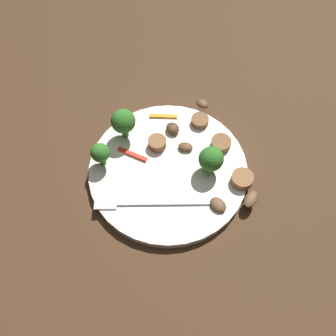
{
  "coord_description": "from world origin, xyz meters",
  "views": [
    {
      "loc": [
        0.11,
        0.27,
        0.53
      ],
      "look_at": [
        0.0,
        0.0,
        0.02
      ],
      "focal_mm": 39.02,
      "sensor_mm": 36.0,
      "label": 1
    }
  ],
  "objects_px": {
    "sausage_slice_3": "(200,121)",
    "mushroom_0": "(173,128)",
    "broccoli_floret_0": "(123,122)",
    "pepper_strip_0": "(163,116)",
    "broccoli_floret_2": "(100,153)",
    "sausage_slice_0": "(242,179)",
    "sausage_slice_2": "(156,144)",
    "mushroom_3": "(218,205)",
    "broccoli_floret_1": "(211,159)",
    "fork": "(143,204)",
    "mushroom_2": "(186,147)",
    "mushroom_4": "(251,199)",
    "pepper_strip_2": "(132,154)",
    "sausage_slice_1": "(221,143)",
    "plate": "(168,170)",
    "mushroom_1": "(202,104)"
  },
  "relations": [
    {
      "from": "sausage_slice_3",
      "to": "mushroom_0",
      "type": "bearing_deg",
      "value": -2.75
    },
    {
      "from": "broccoli_floret_0",
      "to": "pepper_strip_0",
      "type": "relative_size",
      "value": 1.23
    },
    {
      "from": "broccoli_floret_2",
      "to": "sausage_slice_0",
      "type": "relative_size",
      "value": 1.35
    },
    {
      "from": "broccoli_floret_2",
      "to": "sausage_slice_2",
      "type": "height_order",
      "value": "broccoli_floret_2"
    },
    {
      "from": "sausage_slice_3",
      "to": "mushroom_3",
      "type": "distance_m",
      "value": 0.16
    },
    {
      "from": "broccoli_floret_1",
      "to": "sausage_slice_2",
      "type": "xyz_separation_m",
      "value": [
        0.06,
        -0.07,
        -0.02
      ]
    },
    {
      "from": "fork",
      "to": "mushroom_2",
      "type": "bearing_deg",
      "value": -124.19
    },
    {
      "from": "mushroom_4",
      "to": "pepper_strip_2",
      "type": "xyz_separation_m",
      "value": [
        0.14,
        -0.15,
        -0.0
      ]
    },
    {
      "from": "sausage_slice_2",
      "to": "mushroom_4",
      "type": "xyz_separation_m",
      "value": [
        -0.1,
        0.15,
        -0.0
      ]
    },
    {
      "from": "sausage_slice_0",
      "to": "mushroom_4",
      "type": "distance_m",
      "value": 0.04
    },
    {
      "from": "sausage_slice_1",
      "to": "mushroom_3",
      "type": "height_order",
      "value": "sausage_slice_1"
    },
    {
      "from": "mushroom_3",
      "to": "pepper_strip_0",
      "type": "height_order",
      "value": "mushroom_3"
    },
    {
      "from": "broccoli_floret_0",
      "to": "sausage_slice_0",
      "type": "xyz_separation_m",
      "value": [
        -0.14,
        0.15,
        -0.03
      ]
    },
    {
      "from": "mushroom_3",
      "to": "sausage_slice_1",
      "type": "bearing_deg",
      "value": -118.7
    },
    {
      "from": "plate",
      "to": "mushroom_1",
      "type": "relative_size",
      "value": 10.88
    },
    {
      "from": "broccoli_floret_2",
      "to": "mushroom_4",
      "type": "distance_m",
      "value": 0.24
    },
    {
      "from": "sausage_slice_0",
      "to": "pepper_strip_0",
      "type": "relative_size",
      "value": 0.72
    },
    {
      "from": "mushroom_4",
      "to": "pepper_strip_2",
      "type": "height_order",
      "value": "mushroom_4"
    },
    {
      "from": "broccoli_floret_2",
      "to": "mushroom_4",
      "type": "height_order",
      "value": "broccoli_floret_2"
    },
    {
      "from": "broccoli_floret_1",
      "to": "mushroom_0",
      "type": "bearing_deg",
      "value": -74.85
    },
    {
      "from": "fork",
      "to": "mushroom_1",
      "type": "xyz_separation_m",
      "value": [
        -0.16,
        -0.14,
        0.0
      ]
    },
    {
      "from": "plate",
      "to": "fork",
      "type": "xyz_separation_m",
      "value": [
        0.06,
        0.04,
        0.01
      ]
    },
    {
      "from": "sausage_slice_3",
      "to": "pepper_strip_2",
      "type": "xyz_separation_m",
      "value": [
        0.13,
        0.02,
        -0.0
      ]
    },
    {
      "from": "mushroom_0",
      "to": "pepper_strip_2",
      "type": "relative_size",
      "value": 0.47
    },
    {
      "from": "fork",
      "to": "pepper_strip_0",
      "type": "bearing_deg",
      "value": -100.76
    },
    {
      "from": "broccoli_floret_2",
      "to": "sausage_slice_0",
      "type": "xyz_separation_m",
      "value": [
        -0.19,
        0.12,
        -0.02
      ]
    },
    {
      "from": "broccoli_floret_2",
      "to": "sausage_slice_0",
      "type": "height_order",
      "value": "broccoli_floret_2"
    },
    {
      "from": "sausage_slice_2",
      "to": "mushroom_1",
      "type": "relative_size",
      "value": 1.28
    },
    {
      "from": "mushroom_0",
      "to": "mushroom_1",
      "type": "relative_size",
      "value": 1.04
    },
    {
      "from": "sausage_slice_0",
      "to": "pepper_strip_2",
      "type": "bearing_deg",
      "value": -38.07
    },
    {
      "from": "broccoli_floret_0",
      "to": "mushroom_3",
      "type": "bearing_deg",
      "value": 116.11
    },
    {
      "from": "sausage_slice_0",
      "to": "pepper_strip_2",
      "type": "height_order",
      "value": "sausage_slice_0"
    },
    {
      "from": "broccoli_floret_1",
      "to": "sausage_slice_1",
      "type": "distance_m",
      "value": 0.06
    },
    {
      "from": "mushroom_1",
      "to": "mushroom_4",
      "type": "height_order",
      "value": "mushroom_1"
    },
    {
      "from": "broccoli_floret_1",
      "to": "pepper_strip_2",
      "type": "distance_m",
      "value": 0.13
    },
    {
      "from": "broccoli_floret_1",
      "to": "broccoli_floret_2",
      "type": "relative_size",
      "value": 1.12
    },
    {
      "from": "pepper_strip_2",
      "to": "broccoli_floret_0",
      "type": "bearing_deg",
      "value": -93.38
    },
    {
      "from": "broccoli_floret_1",
      "to": "sausage_slice_0",
      "type": "relative_size",
      "value": 1.52
    },
    {
      "from": "mushroom_4",
      "to": "sausage_slice_3",
      "type": "bearing_deg",
      "value": -86.49
    },
    {
      "from": "broccoli_floret_2",
      "to": "pepper_strip_0",
      "type": "height_order",
      "value": "broccoli_floret_2"
    },
    {
      "from": "broccoli_floret_0",
      "to": "mushroom_0",
      "type": "xyz_separation_m",
      "value": [
        -0.08,
        0.02,
        -0.03
      ]
    },
    {
      "from": "fork",
      "to": "pepper_strip_0",
      "type": "xyz_separation_m",
      "value": [
        -0.09,
        -0.14,
        0.0
      ]
    },
    {
      "from": "mushroom_0",
      "to": "mushroom_3",
      "type": "xyz_separation_m",
      "value": [
        -0.01,
        0.16,
        -0.0
      ]
    },
    {
      "from": "sausage_slice_3",
      "to": "pepper_strip_2",
      "type": "distance_m",
      "value": 0.13
    },
    {
      "from": "broccoli_floret_2",
      "to": "pepper_strip_2",
      "type": "height_order",
      "value": "broccoli_floret_2"
    },
    {
      "from": "broccoli_floret_0",
      "to": "mushroom_0",
      "type": "bearing_deg",
      "value": 163.94
    },
    {
      "from": "sausage_slice_2",
      "to": "sausage_slice_3",
      "type": "bearing_deg",
      "value": -170.1
    },
    {
      "from": "plate",
      "to": "mushroom_3",
      "type": "distance_m",
      "value": 0.1
    },
    {
      "from": "mushroom_0",
      "to": "pepper_strip_2",
      "type": "distance_m",
      "value": 0.08
    },
    {
      "from": "sausage_slice_2",
      "to": "mushroom_4",
      "type": "distance_m",
      "value": 0.18
    }
  ]
}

